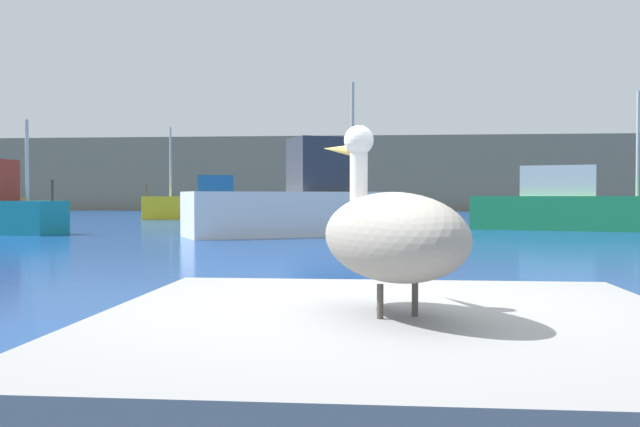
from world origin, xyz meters
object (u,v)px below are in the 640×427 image
fishing_boat_yellow (211,204)px  fishing_boat_green (570,207)px  fishing_boat_white (301,202)px  pelican (391,234)px

fishing_boat_yellow → fishing_boat_green: 20.06m
fishing_boat_yellow → fishing_boat_white: size_ratio=1.07×
fishing_boat_yellow → fishing_boat_green: fishing_boat_green is taller
pelican → fishing_boat_white: 19.27m
pelican → fishing_boat_green: bearing=-44.0°
fishing_boat_green → fishing_boat_white: size_ratio=1.09×
pelican → fishing_boat_green: fishing_boat_green is taller
pelican → fishing_boat_white: (-2.66, 19.09, -0.03)m
fishing_boat_green → pelican: bearing=-89.7°
fishing_boat_yellow → fishing_boat_green: (16.66, -11.17, 0.04)m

